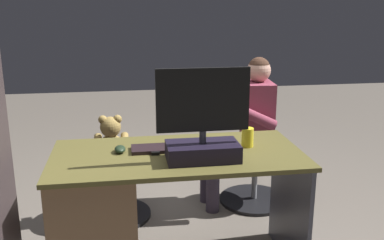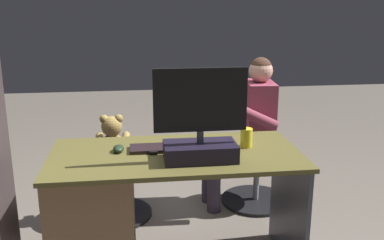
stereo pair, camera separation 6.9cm
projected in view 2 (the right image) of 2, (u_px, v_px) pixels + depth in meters
ground_plane at (172, 239)px, 2.93m from camera, size 10.00×10.00×0.00m
desk at (112, 212)px, 2.47m from camera, size 1.37×0.67×0.72m
monitor at (200, 132)px, 2.29m from camera, size 0.48×0.21×0.48m
keyboard at (168, 148)px, 2.48m from camera, size 0.42×0.14×0.02m
computer_mouse at (118, 149)px, 2.44m from camera, size 0.06×0.10×0.04m
cup at (246, 138)px, 2.51m from camera, size 0.07×0.07×0.11m
tv_remote at (154, 149)px, 2.46m from camera, size 0.06×0.15×0.02m
notebook_binder at (208, 151)px, 2.41m from camera, size 0.23×0.31×0.02m
office_chair_teddy at (115, 185)px, 3.19m from camera, size 0.52×0.52×0.42m
teddy_bear at (113, 141)px, 3.12m from camera, size 0.24×0.25×0.34m
visitor_chair at (257, 173)px, 3.41m from camera, size 0.54×0.54×0.42m
person at (248, 122)px, 3.29m from camera, size 0.53×0.50×1.13m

